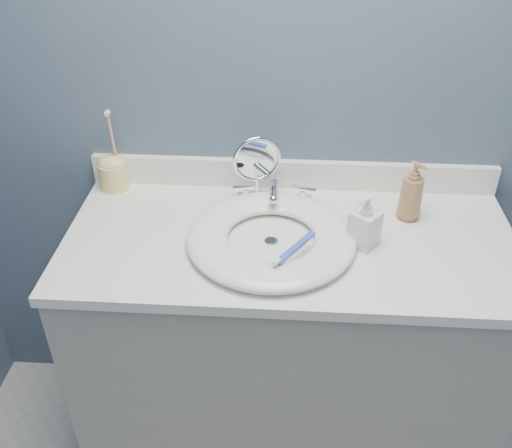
# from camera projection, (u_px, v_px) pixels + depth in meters

# --- Properties ---
(back_wall) EXTENTS (2.20, 0.02, 2.40)m
(back_wall) POSITION_uv_depth(u_px,v_px,m) (296.00, 86.00, 1.58)
(back_wall) COLOR #4B6071
(back_wall) RESTS_ON ground
(vanity_cabinet) EXTENTS (1.20, 0.55, 0.85)m
(vanity_cabinet) POSITION_uv_depth(u_px,v_px,m) (285.00, 354.00, 1.80)
(vanity_cabinet) COLOR #A39E95
(vanity_cabinet) RESTS_ON ground
(countertop) EXTENTS (1.22, 0.57, 0.03)m
(countertop) POSITION_uv_depth(u_px,v_px,m) (290.00, 242.00, 1.55)
(countertop) COLOR white
(countertop) RESTS_ON vanity_cabinet
(backsplash) EXTENTS (1.22, 0.02, 0.09)m
(backsplash) POSITION_uv_depth(u_px,v_px,m) (292.00, 174.00, 1.73)
(backsplash) COLOR white
(backsplash) RESTS_ON countertop
(basin) EXTENTS (0.45, 0.45, 0.04)m
(basin) POSITION_uv_depth(u_px,v_px,m) (271.00, 237.00, 1.50)
(basin) COLOR white
(basin) RESTS_ON countertop
(drain) EXTENTS (0.04, 0.04, 0.01)m
(drain) POSITION_uv_depth(u_px,v_px,m) (271.00, 242.00, 1.51)
(drain) COLOR silver
(drain) RESTS_ON countertop
(faucet) EXTENTS (0.25, 0.13, 0.07)m
(faucet) POSITION_uv_depth(u_px,v_px,m) (274.00, 195.00, 1.66)
(faucet) COLOR silver
(faucet) RESTS_ON countertop
(makeup_mirror) EXTENTS (0.14, 0.08, 0.21)m
(makeup_mirror) POSITION_uv_depth(u_px,v_px,m) (257.00, 167.00, 1.62)
(makeup_mirror) COLOR silver
(makeup_mirror) RESTS_ON countertop
(soap_bottle_amber) EXTENTS (0.10, 0.10, 0.18)m
(soap_bottle_amber) POSITION_uv_depth(u_px,v_px,m) (412.00, 191.00, 1.57)
(soap_bottle_amber) COLOR #9C7046
(soap_bottle_amber) RESTS_ON countertop
(soap_bottle_clear) EXTENTS (0.10, 0.10, 0.15)m
(soap_bottle_clear) POSITION_uv_depth(u_px,v_px,m) (365.00, 221.00, 1.47)
(soap_bottle_clear) COLOR silver
(soap_bottle_clear) RESTS_ON countertop
(toothbrush_holder) EXTENTS (0.09, 0.09, 0.25)m
(toothbrush_holder) POSITION_uv_depth(u_px,v_px,m) (113.00, 171.00, 1.72)
(toothbrush_holder) COLOR #F5DB7A
(toothbrush_holder) RESTS_ON countertop
(toothbrush_lying) EXTENTS (0.11, 0.15, 0.02)m
(toothbrush_lying) POSITION_uv_depth(u_px,v_px,m) (294.00, 249.00, 1.42)
(toothbrush_lying) COLOR blue
(toothbrush_lying) RESTS_ON basin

